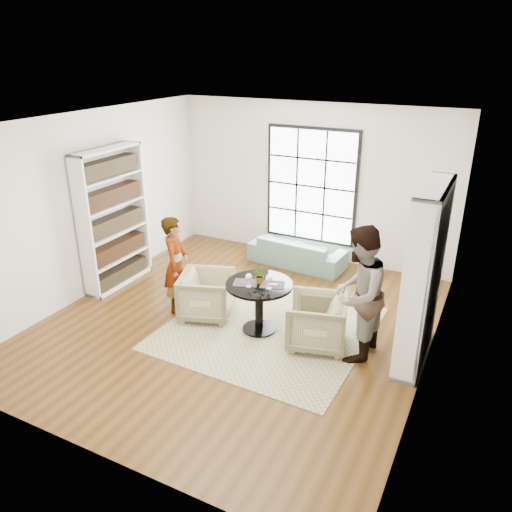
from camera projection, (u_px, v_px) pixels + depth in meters
The scene contains 16 objects.
ground at pixel (238, 323), 7.65m from camera, with size 6.00×6.00×0.00m, color #5A3415.
room_shell at pixel (254, 235), 7.60m from camera, with size 6.00×6.01×6.00m.
rug at pixel (269, 328), 7.50m from camera, with size 2.86×2.86×0.01m, color tan.
pedestal_table at pixel (259, 297), 7.23m from camera, with size 0.97×0.97×0.77m.
sofa at pixel (297, 252), 9.57m from camera, with size 1.85×0.72×0.54m, color slate.
armchair_left at pixel (207, 295), 7.71m from camera, with size 0.78×0.80×0.73m, color tan.
armchair_right at pixel (316, 322), 6.95m from camera, with size 0.79×0.81×0.74m, color tan.
person_left at pixel (176, 264), 7.77m from camera, with size 0.57×0.37×1.55m, color gray.
person_right at pixel (358, 294), 6.50m from camera, with size 0.91×0.71×1.86m, color gray.
placemat_left at pixel (246, 283), 7.16m from camera, with size 0.34×0.26×0.01m, color #2A2624.
placemat_right at pixel (272, 285), 7.11m from camera, with size 0.34×0.26×0.01m, color #2A2624.
cutlery_left at pixel (246, 282), 7.16m from camera, with size 0.14×0.22×0.01m, color silver, non-canonical shape.
cutlery_right at pixel (272, 284), 7.10m from camera, with size 0.14×0.22×0.01m, color silver, non-canonical shape.
wine_glass_left at pixel (249, 277), 7.00m from camera, with size 0.09×0.09×0.20m.
wine_glass_right at pixel (269, 279), 6.94m from camera, with size 0.10×0.10×0.21m.
flower_centerpiece at pixel (260, 276), 7.13m from camera, with size 0.20×0.17×0.22m, color gray.
Camera 1 is at (3.24, -5.81, 3.92)m, focal length 35.00 mm.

